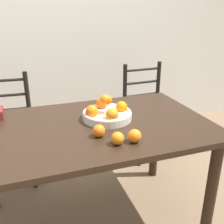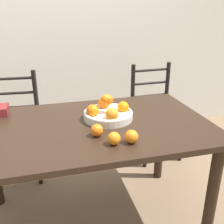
{
  "view_description": "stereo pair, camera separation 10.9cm",
  "coord_description": "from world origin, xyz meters",
  "px_view_note": "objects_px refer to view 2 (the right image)",
  "views": [
    {
      "loc": [
        -0.35,
        -1.42,
        1.41
      ],
      "look_at": [
        0.13,
        -0.04,
        0.83
      ],
      "focal_mm": 42.0,
      "sensor_mm": 36.0,
      "label": 1
    },
    {
      "loc": [
        -0.25,
        -1.45,
        1.41
      ],
      "look_at": [
        0.13,
        -0.04,
        0.83
      ],
      "focal_mm": 42.0,
      "sensor_mm": 36.0,
      "label": 2
    }
  ],
  "objects_px": {
    "orange_loose_0": "(132,137)",
    "chair_left": "(15,127)",
    "fruit_bowl": "(108,112)",
    "orange_loose_2": "(97,130)",
    "chair_right": "(155,113)",
    "orange_loose_1": "(114,138)"
  },
  "relations": [
    {
      "from": "fruit_bowl",
      "to": "orange_loose_0",
      "type": "xyz_separation_m",
      "value": [
        0.04,
        -0.35,
        -0.01
      ]
    },
    {
      "from": "orange_loose_2",
      "to": "chair_right",
      "type": "bearing_deg",
      "value": 50.15
    },
    {
      "from": "fruit_bowl",
      "to": "chair_left",
      "type": "height_order",
      "value": "same"
    },
    {
      "from": "fruit_bowl",
      "to": "chair_left",
      "type": "relative_size",
      "value": 0.34
    },
    {
      "from": "chair_left",
      "to": "orange_loose_1",
      "type": "bearing_deg",
      "value": -56.09
    },
    {
      "from": "fruit_bowl",
      "to": "orange_loose_0",
      "type": "bearing_deg",
      "value": -83.33
    },
    {
      "from": "fruit_bowl",
      "to": "chair_left",
      "type": "bearing_deg",
      "value": 132.62
    },
    {
      "from": "orange_loose_1",
      "to": "chair_right",
      "type": "height_order",
      "value": "chair_right"
    },
    {
      "from": "orange_loose_2",
      "to": "orange_loose_0",
      "type": "bearing_deg",
      "value": -37.78
    },
    {
      "from": "fruit_bowl",
      "to": "orange_loose_1",
      "type": "relative_size",
      "value": 4.56
    },
    {
      "from": "orange_loose_0",
      "to": "fruit_bowl",
      "type": "bearing_deg",
      "value": 96.67
    },
    {
      "from": "orange_loose_1",
      "to": "chair_right",
      "type": "distance_m",
      "value": 1.32
    },
    {
      "from": "orange_loose_2",
      "to": "chair_right",
      "type": "distance_m",
      "value": 1.27
    },
    {
      "from": "orange_loose_0",
      "to": "chair_right",
      "type": "bearing_deg",
      "value": 59.6
    },
    {
      "from": "chair_right",
      "to": "chair_left",
      "type": "bearing_deg",
      "value": 177.61
    },
    {
      "from": "orange_loose_0",
      "to": "chair_left",
      "type": "xyz_separation_m",
      "value": [
        -0.7,
        1.06,
        -0.34
      ]
    },
    {
      "from": "fruit_bowl",
      "to": "chair_left",
      "type": "xyz_separation_m",
      "value": [
        -0.66,
        0.72,
        -0.34
      ]
    },
    {
      "from": "orange_loose_2",
      "to": "chair_right",
      "type": "relative_size",
      "value": 0.08
    },
    {
      "from": "orange_loose_1",
      "to": "orange_loose_2",
      "type": "xyz_separation_m",
      "value": [
        -0.07,
        0.12,
        0.0
      ]
    },
    {
      "from": "orange_loose_1",
      "to": "chair_right",
      "type": "bearing_deg",
      "value": 55.81
    },
    {
      "from": "orange_loose_0",
      "to": "chair_right",
      "type": "height_order",
      "value": "chair_right"
    },
    {
      "from": "chair_left",
      "to": "chair_right",
      "type": "height_order",
      "value": "same"
    }
  ]
}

